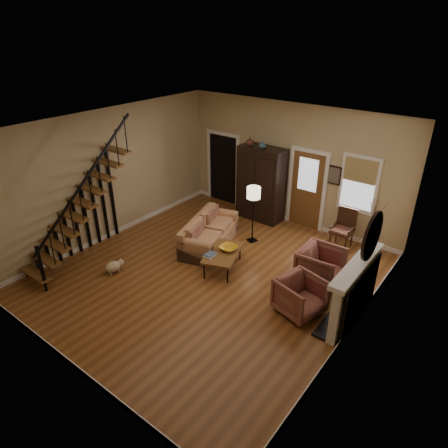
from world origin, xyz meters
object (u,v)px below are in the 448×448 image
Objects in this scene: armchair_left at (300,296)px; sofa at (210,233)px; armoire at (261,184)px; floor_lamp at (253,215)px; side_chair at (342,229)px; coffee_table at (223,260)px; armchair_right at (321,266)px.

sofa is at bearing 87.15° from armchair_left.
armoire is 2.53× the size of armchair_left.
sofa is 1.19m from floor_lamp.
sofa is at bearing -93.04° from armoire.
floor_lamp is at bearing -65.08° from armoire.
coffee_table is at bearing -124.28° from side_chair.
sofa reaches higher than coffee_table.
armchair_left is 0.55× the size of floor_lamp.
armchair_left is 0.92× the size of armchair_right.
coffee_table is at bearing 111.18° from armchair_right.
armoire reaches higher than sofa.
armoire is at bearing 114.92° from floor_lamp.
sofa is 3.17m from armchair_left.
armchair_right is (2.00, 0.87, 0.19)m from coffee_table.
sofa is at bearing 92.46° from armchair_right.
armchair_left is at bearing -175.95° from armchair_right.
armchair_right is (-0.13, 1.17, 0.03)m from armchair_left.
sofa is 2.91m from armchair_right.
coffee_table is 1.14× the size of side_chair.
armchair_left reaches higher than coffee_table.
floor_lamp is (0.71, 0.87, 0.38)m from sofa.
side_chair is (2.55, -0.20, -0.54)m from armoire.
armchair_left is 2.96m from floor_lamp.
side_chair reaches higher than armchair_right.
coffee_table is 2.16m from armchair_left.
armchair_right reaches higher than sofa.
coffee_table is 3.14m from side_chair.
floor_lamp is at bearing 66.41° from armchair_left.
armchair_left is (3.03, -0.93, 0.01)m from sofa.
side_chair is (-0.37, 2.88, 0.13)m from armchair_left.
floor_lamp reaches higher than sofa.
armchair_right is at bearing -34.46° from armoire.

